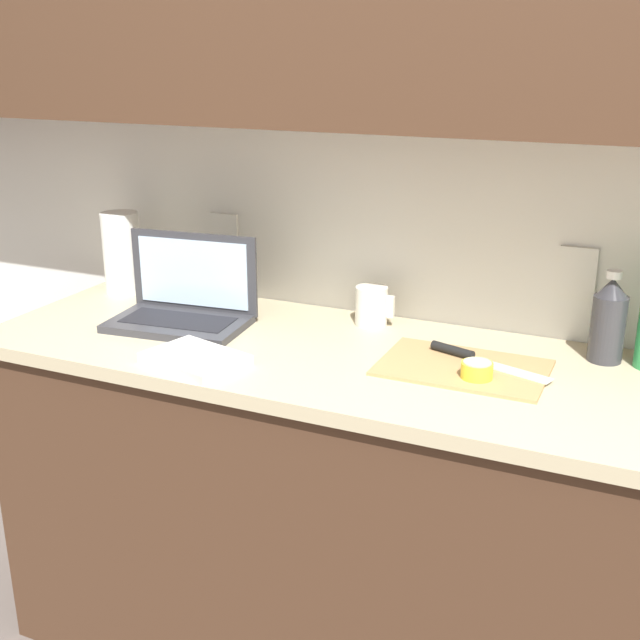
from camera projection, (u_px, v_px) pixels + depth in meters
wall_back at (508, 66)px, 1.80m from camera, size 5.20×0.38×2.60m
counter_unit at (463, 542)px, 1.94m from camera, size 2.42×0.62×0.90m
laptop at (185, 303)px, 2.11m from camera, size 0.38×0.25×0.23m
cutting_board at (463, 368)px, 1.82m from camera, size 0.37×0.25×0.01m
knife at (468, 356)px, 1.86m from camera, size 0.30×0.12×0.02m
lemon_half_cut at (477, 370)px, 1.75m from camera, size 0.07×0.07×0.04m
bottle_oil_tall at (609, 320)px, 1.84m from camera, size 0.08×0.08×0.22m
measuring_cup at (372, 306)px, 2.10m from camera, size 0.10×0.08×0.10m
paper_towel_roll at (122, 253)px, 2.35m from camera, size 0.11×0.11×0.24m
dish_towel at (195, 359)px, 1.85m from camera, size 0.25×0.21×0.02m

